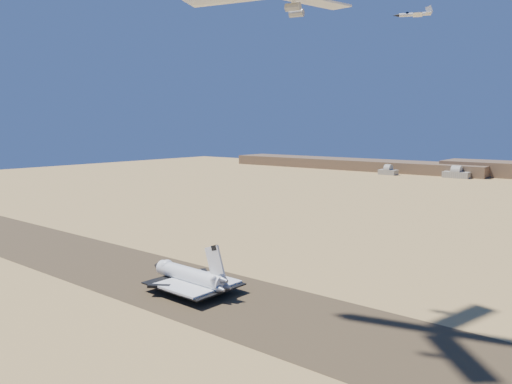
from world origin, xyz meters
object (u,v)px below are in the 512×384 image
Objects in this scene: crew_b at (197,298)px; crew_c at (191,297)px; chase_jet_c at (414,14)px; shuttle at (190,277)px; crew_a at (185,295)px.

crew_c is at bearing 88.90° from crew_b.
crew_c is (-2.48, -0.54, -0.03)m from crew_b.
crew_c is at bearing -153.01° from chase_jet_c.
crew_a is at bearing -54.10° from shuttle.
chase_jet_c reaches higher than crew_a.
shuttle is 24.65× the size of crew_b.
crew_a reaches higher than crew_b.
crew_a is at bearing 86.13° from crew_b.
shuttle is at bearing 12.09° from crew_a.
crew_c is at bearing -38.70° from shuttle.
crew_c is 129.28m from chase_jet_c.
crew_a is at bearing -154.32° from chase_jet_c.
shuttle is 25.58× the size of crew_c.
shuttle reaches higher than crew_b.
crew_a reaches higher than crew_c.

